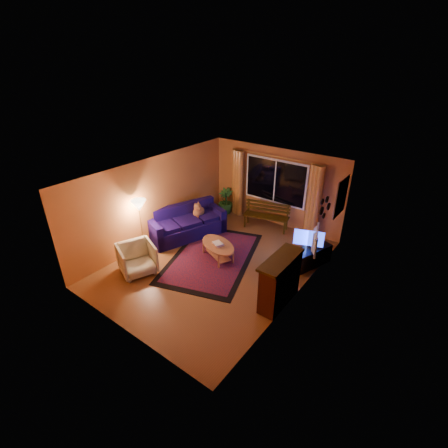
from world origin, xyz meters
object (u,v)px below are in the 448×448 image
Objects in this scene: armchair at (137,257)px; tv_console at (310,257)px; floor_lamp at (142,227)px; bench at (266,222)px; sofa at (187,222)px; coffee_table at (218,251)px.

tv_console is (3.36, 2.91, -0.18)m from armchair.
floor_lamp is at bearing 63.56° from armchair.
bench is 0.62× the size of sofa.
floor_lamp reaches higher than tv_console.
armchair is at bearing -61.68° from sofa.
coffee_table is at bearing 4.79° from sofa.
armchair reaches higher than bench.
floor_lamp is 4.58m from tv_console.
sofa is 1.61m from coffee_table.
armchair is at bearing -119.87° from tv_console.
sofa reaches higher than armchair.
floor_lamp is at bearing -152.44° from coffee_table.
floor_lamp reaches higher than coffee_table.
coffee_table is at bearing -131.48° from tv_console.
sofa is 2.63× the size of armchair.
sofa is 1.48m from floor_lamp.
bench is at bearing 58.27° from floor_lamp.
bench is 2.52m from sofa.
sofa is 1.44× the size of floor_lamp.
tv_console is (1.98, -1.10, 0.04)m from bench.
bench is 1.16× the size of tv_console.
floor_lamp is (-0.64, 0.74, 0.36)m from armchair.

